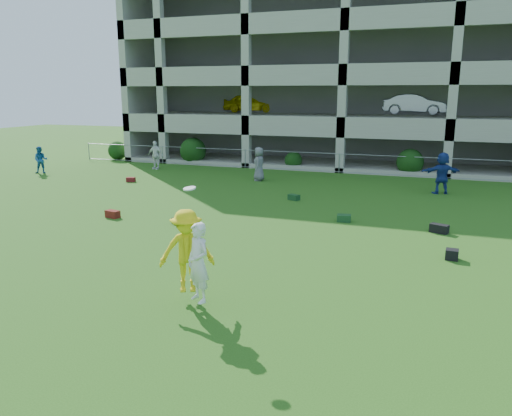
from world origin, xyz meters
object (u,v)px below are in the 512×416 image
at_px(crate_d, 452,254).
at_px(parking_garage, 364,74).
at_px(bystander_d, 442,173).
at_px(bystander_c, 259,164).
at_px(frisbee_contest, 189,253).
at_px(bystander_a, 41,160).
at_px(bystander_b, 155,155).

distance_m(crate_d, parking_garage, 24.76).
xyz_separation_m(bystander_d, parking_garage, (-5.72, 13.19, 5.02)).
relative_size(bystander_c, parking_garage, 0.06).
xyz_separation_m(bystander_c, frisbee_contest, (3.99, -15.85, 0.29)).
bearing_deg(bystander_a, bystander_c, -22.92).
bearing_deg(parking_garage, bystander_c, -105.82).
height_order(bystander_c, bystander_d, bystander_d).
relative_size(bystander_a, frisbee_contest, 0.62).
bearing_deg(bystander_c, bystander_b, -114.91).
distance_m(bystander_a, bystander_d, 22.41).
xyz_separation_m(bystander_a, bystander_b, (5.50, 3.80, 0.08)).
bearing_deg(frisbee_contest, parking_garage, 90.74).
relative_size(bystander_c, crate_d, 5.21).
xyz_separation_m(bystander_b, bystander_c, (7.51, -1.74, 0.03)).
relative_size(bystander_d, parking_garage, 0.07).
bearing_deg(bystander_a, bystander_b, 2.72).
bearing_deg(bystander_b, frisbee_contest, -54.64).
xyz_separation_m(bystander_b, crate_d, (17.18, -12.26, -0.73)).
bearing_deg(frisbee_contest, crate_d, 43.11).
bearing_deg(bystander_a, crate_d, -52.38).
bearing_deg(bystander_b, crate_d, -33.33).
xyz_separation_m(bystander_a, bystander_c, (13.01, 2.06, 0.11)).
distance_m(bystander_a, bystander_b, 6.69).
bearing_deg(parking_garage, bystander_a, -138.30).
bearing_deg(bystander_a, bystander_d, -27.74).
bearing_deg(bystander_b, bystander_d, -5.14).
height_order(bystander_d, parking_garage, parking_garage).
relative_size(bystander_b, parking_garage, 0.06).
bearing_deg(bystander_c, bystander_a, -92.87).
bearing_deg(frisbee_contest, bystander_b, 123.17).
relative_size(bystander_b, bystander_c, 0.97).
bearing_deg(bystander_d, bystander_a, -18.89).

